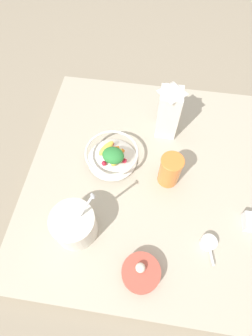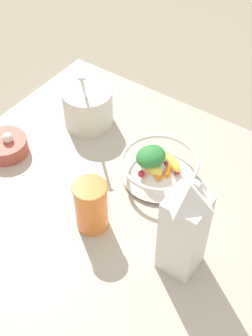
% 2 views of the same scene
% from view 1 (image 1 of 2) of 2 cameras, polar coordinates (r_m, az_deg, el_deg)
% --- Properties ---
extents(ground_plane, '(6.00, 6.00, 0.00)m').
position_cam_1_polar(ground_plane, '(1.00, 5.92, -2.85)').
color(ground_plane, gray).
extents(countertop, '(0.92, 0.92, 0.04)m').
position_cam_1_polar(countertop, '(0.98, 6.03, -2.31)').
color(countertop, '#B2A893').
rests_on(countertop, ground_plane).
extents(fruit_bowl, '(0.20, 0.20, 0.09)m').
position_cam_1_polar(fruit_bowl, '(0.96, -3.04, 2.79)').
color(fruit_bowl, silver).
rests_on(fruit_bowl, countertop).
extents(milk_carton, '(0.08, 0.08, 0.25)m').
position_cam_1_polar(milk_carton, '(0.98, 9.34, 12.48)').
color(milk_carton, silver).
rests_on(milk_carton, countertop).
extents(yogurt_tub, '(0.14, 0.15, 0.21)m').
position_cam_1_polar(yogurt_tub, '(0.84, -11.24, -11.93)').
color(yogurt_tub, silver).
rests_on(yogurt_tub, countertop).
extents(drinking_cup, '(0.08, 0.08, 0.13)m').
position_cam_1_polar(drinking_cup, '(0.91, 9.58, -0.41)').
color(drinking_cup, orange).
rests_on(drinking_cup, countertop).
extents(measuring_scoop, '(0.09, 0.05, 0.03)m').
position_cam_1_polar(measuring_scoop, '(0.90, 17.52, -15.35)').
color(measuring_scoop, white).
rests_on(measuring_scoop, countertop).
extents(garlic_bowl, '(0.12, 0.12, 0.07)m').
position_cam_1_polar(garlic_bowl, '(0.84, 3.27, -21.79)').
color(garlic_bowl, '#B24C3D').
rests_on(garlic_bowl, countertop).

